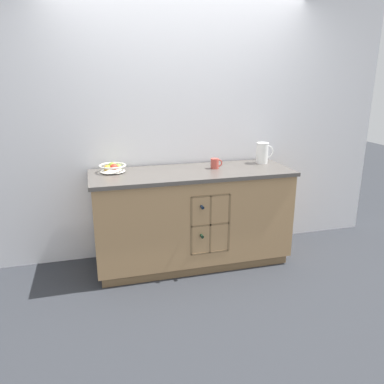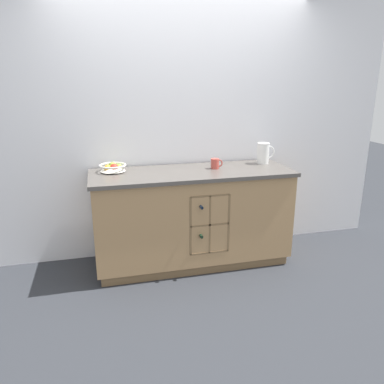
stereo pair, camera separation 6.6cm
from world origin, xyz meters
name	(u,v)px [view 2 (the right image)]	position (x,y,z in m)	size (l,w,h in m)	color
ground_plane	(192,261)	(0.00, 0.00, 0.00)	(14.00, 14.00, 0.00)	#2D3035
back_wall	(183,129)	(0.00, 0.38, 1.27)	(4.40, 0.06, 2.55)	white
kitchen_island	(192,217)	(0.00, 0.00, 0.47)	(1.89, 0.69, 0.93)	brown
fruit_bowl	(113,167)	(-0.72, 0.15, 0.98)	(0.25, 0.25, 0.08)	silver
white_pitcher	(263,153)	(0.78, 0.14, 1.04)	(0.19, 0.12, 0.21)	white
ceramic_mug	(215,164)	(0.24, 0.04, 0.98)	(0.12, 0.08, 0.10)	#B7473D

